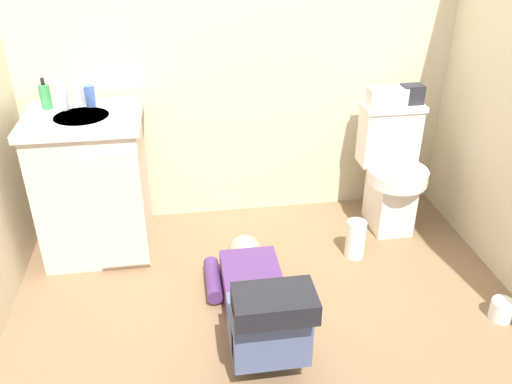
{
  "coord_description": "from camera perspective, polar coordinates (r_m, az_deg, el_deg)",
  "views": [
    {
      "loc": [
        -0.36,
        -1.91,
        1.78
      ],
      "look_at": [
        -0.0,
        0.48,
        0.45
      ],
      "focal_mm": 37.08,
      "sensor_mm": 36.0,
      "label": 1
    }
  ],
  "objects": [
    {
      "name": "soap_dispenser",
      "position": [
        3.02,
        -21.77,
        9.57
      ],
      "size": [
        0.06,
        0.06,
        0.17
      ],
      "color": "#38944E",
      "rests_on": "vanity_cabinet"
    },
    {
      "name": "bottle_clear",
      "position": [
        2.97,
        -20.24,
        9.98
      ],
      "size": [
        0.05,
        0.05,
        0.18
      ],
      "primitive_type": "cylinder",
      "color": "silver",
      "rests_on": "vanity_cabinet"
    },
    {
      "name": "person_plumber",
      "position": [
        2.47,
        0.23,
        -11.76
      ],
      "size": [
        0.39,
        1.06,
        0.52
      ],
      "color": "#512D6B",
      "rests_on": "ground_plane"
    },
    {
      "name": "bottle_blue",
      "position": [
        2.98,
        -17.46,
        9.86
      ],
      "size": [
        0.05,
        0.05,
        0.11
      ],
      "primitive_type": "cylinder",
      "color": "#3F61B0",
      "rests_on": "vanity_cabinet"
    },
    {
      "name": "ground_plane",
      "position": [
        2.65,
        1.65,
        -13.98
      ],
      "size": [
        3.03,
        3.15,
        0.04
      ],
      "primitive_type": "cube",
      "color": "olive"
    },
    {
      "name": "bottle_white",
      "position": [
        3.01,
        -18.74,
        10.02
      ],
      "size": [
        0.05,
        0.05,
        0.13
      ],
      "primitive_type": "cylinder",
      "color": "white",
      "rests_on": "vanity_cabinet"
    },
    {
      "name": "toilet_paper_roll",
      "position": [
        2.87,
        24.98,
        -11.45
      ],
      "size": [
        0.11,
        0.11,
        0.1
      ],
      "primitive_type": "cylinder",
      "color": "white",
      "rests_on": "ground_plane"
    },
    {
      "name": "paper_towel_roll",
      "position": [
        3.04,
        10.68,
        -5.01
      ],
      "size": [
        0.11,
        0.11,
        0.22
      ],
      "primitive_type": "cylinder",
      "color": "white",
      "rests_on": "ground_plane"
    },
    {
      "name": "wall_back",
      "position": [
        3.1,
        -1.79,
        18.04
      ],
      "size": [
        2.69,
        0.08,
        2.4
      ],
      "primitive_type": "cube",
      "color": "beige",
      "rests_on": "ground_plane"
    },
    {
      "name": "toilet",
      "position": [
        3.27,
        14.34,
        2.31
      ],
      "size": [
        0.36,
        0.46,
        0.75
      ],
      "color": "white",
      "rests_on": "ground_plane"
    },
    {
      "name": "toiletry_bag",
      "position": [
        3.23,
        16.45,
        10.09
      ],
      "size": [
        0.12,
        0.09,
        0.11
      ],
      "primitive_type": "cube",
      "color": "#26262D",
      "rests_on": "toilet"
    },
    {
      "name": "vanity_cabinet",
      "position": [
        3.04,
        -17.09,
        0.83
      ],
      "size": [
        0.6,
        0.53,
        0.82
      ],
      "color": "beige",
      "rests_on": "ground_plane"
    },
    {
      "name": "tissue_box",
      "position": [
        3.17,
        13.93,
        10.0
      ],
      "size": [
        0.22,
        0.11,
        0.1
      ],
      "primitive_type": "cube",
      "color": "silver",
      "rests_on": "toilet"
    },
    {
      "name": "faucet",
      "position": [
        3.0,
        -18.08,
        9.76
      ],
      "size": [
        0.02,
        0.02,
        0.1
      ],
      "primitive_type": "cylinder",
      "color": "silver",
      "rests_on": "vanity_cabinet"
    }
  ]
}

